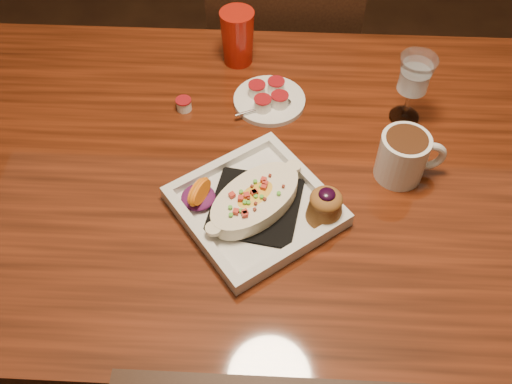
{
  "coord_description": "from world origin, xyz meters",
  "views": [
    {
      "loc": [
        -0.01,
        -0.75,
        1.61
      ],
      "look_at": [
        -0.04,
        -0.08,
        0.77
      ],
      "focal_mm": 40.0,
      "sensor_mm": 36.0,
      "label": 1
    }
  ],
  "objects_px": {
    "plate": "(262,204)",
    "saucer": "(269,99)",
    "table": "(278,197)",
    "red_tumbler": "(238,37)",
    "chair_far": "(282,63)",
    "goblet": "(414,78)",
    "coffee_mug": "(404,155)"
  },
  "relations": [
    {
      "from": "plate",
      "to": "red_tumbler",
      "type": "height_order",
      "value": "red_tumbler"
    },
    {
      "from": "saucer",
      "to": "goblet",
      "type": "bearing_deg",
      "value": -5.91
    },
    {
      "from": "chair_far",
      "to": "red_tumbler",
      "type": "xyz_separation_m",
      "value": [
        -0.11,
        -0.3,
        0.31
      ]
    },
    {
      "from": "coffee_mug",
      "to": "saucer",
      "type": "relative_size",
      "value": 0.84
    },
    {
      "from": "table",
      "to": "chair_far",
      "type": "distance_m",
      "value": 0.65
    },
    {
      "from": "coffee_mug",
      "to": "saucer",
      "type": "distance_m",
      "value": 0.33
    },
    {
      "from": "table",
      "to": "saucer",
      "type": "bearing_deg",
      "value": 98.78
    },
    {
      "from": "table",
      "to": "red_tumbler",
      "type": "height_order",
      "value": "red_tumbler"
    },
    {
      "from": "chair_far",
      "to": "plate",
      "type": "bearing_deg",
      "value": 87.68
    },
    {
      "from": "plate",
      "to": "table",
      "type": "bearing_deg",
      "value": 37.55
    },
    {
      "from": "table",
      "to": "plate",
      "type": "bearing_deg",
      "value": -104.85
    },
    {
      "from": "table",
      "to": "red_tumbler",
      "type": "distance_m",
      "value": 0.38
    },
    {
      "from": "saucer",
      "to": "plate",
      "type": "bearing_deg",
      "value": -90.27
    },
    {
      "from": "plate",
      "to": "chair_far",
      "type": "bearing_deg",
      "value": 50.08
    },
    {
      "from": "coffee_mug",
      "to": "goblet",
      "type": "bearing_deg",
      "value": 75.77
    },
    {
      "from": "coffee_mug",
      "to": "chair_far",
      "type": "bearing_deg",
      "value": 105.83
    },
    {
      "from": "coffee_mug",
      "to": "red_tumbler",
      "type": "bearing_deg",
      "value": 130.88
    },
    {
      "from": "coffee_mug",
      "to": "goblet",
      "type": "xyz_separation_m",
      "value": [
        0.03,
        0.16,
        0.06
      ]
    },
    {
      "from": "plate",
      "to": "goblet",
      "type": "xyz_separation_m",
      "value": [
        0.29,
        0.27,
        0.08
      ]
    },
    {
      "from": "chair_far",
      "to": "plate",
      "type": "height_order",
      "value": "chair_far"
    },
    {
      "from": "red_tumbler",
      "to": "table",
      "type": "bearing_deg",
      "value": -72.29
    },
    {
      "from": "chair_far",
      "to": "plate",
      "type": "distance_m",
      "value": 0.79
    },
    {
      "from": "chair_far",
      "to": "coffee_mug",
      "type": "height_order",
      "value": "chair_far"
    },
    {
      "from": "saucer",
      "to": "red_tumbler",
      "type": "height_order",
      "value": "red_tumbler"
    },
    {
      "from": "goblet",
      "to": "red_tumbler",
      "type": "bearing_deg",
      "value": 154.57
    },
    {
      "from": "table",
      "to": "saucer",
      "type": "xyz_separation_m",
      "value": [
        -0.03,
        0.19,
        0.11
      ]
    },
    {
      "from": "saucer",
      "to": "chair_far",
      "type": "bearing_deg",
      "value": 86.3
    },
    {
      "from": "plate",
      "to": "saucer",
      "type": "xyz_separation_m",
      "value": [
        0.0,
        0.3,
        -0.01
      ]
    },
    {
      "from": "plate",
      "to": "coffee_mug",
      "type": "bearing_deg",
      "value": -15.54
    },
    {
      "from": "coffee_mug",
      "to": "goblet",
      "type": "distance_m",
      "value": 0.17
    },
    {
      "from": "plate",
      "to": "coffee_mug",
      "type": "relative_size",
      "value": 2.72
    },
    {
      "from": "chair_far",
      "to": "saucer",
      "type": "distance_m",
      "value": 0.51
    }
  ]
}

